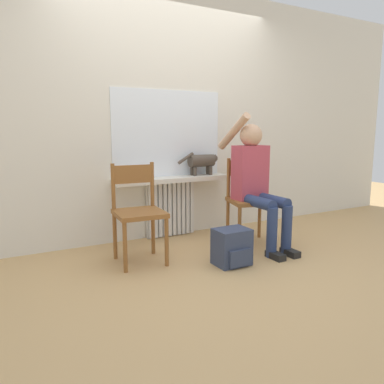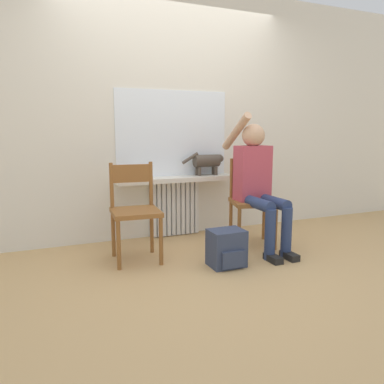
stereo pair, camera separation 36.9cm
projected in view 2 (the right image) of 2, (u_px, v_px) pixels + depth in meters
name	position (u px, v px, depth m)	size (l,w,h in m)	color
ground_plane	(221.00, 269.00, 3.20)	(12.00, 12.00, 0.00)	tan
wall_with_window	(172.00, 114.00, 4.09)	(7.00, 0.06, 2.70)	silver
radiator	(175.00, 208.00, 4.19)	(0.56, 0.08, 0.62)	silver
windowsill	(177.00, 179.00, 4.07)	(1.32, 0.24, 0.05)	silver
window_glass	(173.00, 134.00, 4.10)	(1.27, 0.01, 0.93)	white
chair_left	(135.00, 209.00, 3.38)	(0.45, 0.45, 0.88)	brown
chair_right	(252.00, 200.00, 3.84)	(0.51, 0.51, 0.88)	brown
person	(258.00, 179.00, 3.70)	(0.36, 1.02, 1.35)	navy
cat	(207.00, 161.00, 4.20)	(0.51, 0.14, 0.26)	#4C4238
backpack	(227.00, 248.00, 3.26)	(0.30, 0.26, 0.32)	#333D56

